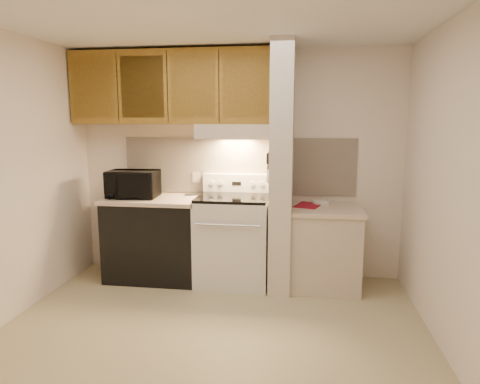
# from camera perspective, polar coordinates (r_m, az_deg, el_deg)

# --- Properties ---
(floor) EXTENTS (3.60, 3.60, 0.00)m
(floor) POSITION_cam_1_polar(r_m,az_deg,el_deg) (3.74, -3.81, -18.22)
(floor) COLOR tan
(floor) RESTS_ON ground
(ceiling) EXTENTS (3.60, 3.60, 0.00)m
(ceiling) POSITION_cam_1_polar(r_m,az_deg,el_deg) (3.40, -4.31, 22.42)
(ceiling) COLOR white
(ceiling) RESTS_ON wall_back
(wall_back) EXTENTS (3.60, 2.50, 0.02)m
(wall_back) POSITION_cam_1_polar(r_m,az_deg,el_deg) (4.81, -0.28, 3.69)
(wall_back) COLOR #F1E1D0
(wall_back) RESTS_ON floor
(wall_left) EXTENTS (0.02, 3.00, 2.50)m
(wall_left) POSITION_cam_1_polar(r_m,az_deg,el_deg) (4.12, -29.34, 1.46)
(wall_left) COLOR #F1E1D0
(wall_left) RESTS_ON floor
(wall_right) EXTENTS (0.02, 3.00, 2.50)m
(wall_right) POSITION_cam_1_polar(r_m,az_deg,el_deg) (3.45, 26.60, 0.34)
(wall_right) COLOR #F1E1D0
(wall_right) RESTS_ON floor
(backsplash) EXTENTS (2.60, 0.02, 0.63)m
(backsplash) POSITION_cam_1_polar(r_m,az_deg,el_deg) (4.80, -0.30, 3.50)
(backsplash) COLOR #F7E4D0
(backsplash) RESTS_ON wall_back
(range_body) EXTENTS (0.76, 0.65, 0.92)m
(range_body) POSITION_cam_1_polar(r_m,az_deg,el_deg) (4.63, -0.90, -6.53)
(range_body) COLOR silver
(range_body) RESTS_ON floor
(oven_window) EXTENTS (0.50, 0.01, 0.30)m
(oven_window) POSITION_cam_1_polar(r_m,az_deg,el_deg) (4.32, -1.57, -7.17)
(oven_window) COLOR black
(oven_window) RESTS_ON range_body
(oven_handle) EXTENTS (0.65, 0.02, 0.02)m
(oven_handle) POSITION_cam_1_polar(r_m,az_deg,el_deg) (4.22, -1.67, -4.46)
(oven_handle) COLOR silver
(oven_handle) RESTS_ON range_body
(cooktop) EXTENTS (0.74, 0.64, 0.03)m
(cooktop) POSITION_cam_1_polar(r_m,az_deg,el_deg) (4.52, -0.92, -0.73)
(cooktop) COLOR black
(cooktop) RESTS_ON range_body
(range_backguard) EXTENTS (0.76, 0.08, 0.20)m
(range_backguard) POSITION_cam_1_polar(r_m,az_deg,el_deg) (4.78, -0.39, 1.23)
(range_backguard) COLOR silver
(range_backguard) RESTS_ON range_body
(range_display) EXTENTS (0.10, 0.01, 0.04)m
(range_display) POSITION_cam_1_polar(r_m,az_deg,el_deg) (4.74, -0.46, 1.16)
(range_display) COLOR black
(range_display) RESTS_ON range_backguard
(range_knob_left_outer) EXTENTS (0.05, 0.02, 0.05)m
(range_knob_left_outer) POSITION_cam_1_polar(r_m,az_deg,el_deg) (4.78, -3.79, 1.22)
(range_knob_left_outer) COLOR silver
(range_knob_left_outer) RESTS_ON range_backguard
(range_knob_left_inner) EXTENTS (0.05, 0.02, 0.05)m
(range_knob_left_inner) POSITION_cam_1_polar(r_m,az_deg,el_deg) (4.76, -2.61, 1.20)
(range_knob_left_inner) COLOR silver
(range_knob_left_inner) RESTS_ON range_backguard
(range_knob_right_inner) EXTENTS (0.05, 0.02, 0.05)m
(range_knob_right_inner) POSITION_cam_1_polar(r_m,az_deg,el_deg) (4.71, 1.70, 1.11)
(range_knob_right_inner) COLOR silver
(range_knob_right_inner) RESTS_ON range_backguard
(range_knob_right_outer) EXTENTS (0.05, 0.02, 0.05)m
(range_knob_right_outer) POSITION_cam_1_polar(r_m,az_deg,el_deg) (4.70, 2.91, 1.08)
(range_knob_right_outer) COLOR silver
(range_knob_right_outer) RESTS_ON range_backguard
(dishwasher_front) EXTENTS (1.00, 0.63, 0.87)m
(dishwasher_front) POSITION_cam_1_polar(r_m,az_deg,el_deg) (4.86, -11.26, -6.25)
(dishwasher_front) COLOR black
(dishwasher_front) RESTS_ON floor
(left_countertop) EXTENTS (1.04, 0.67, 0.04)m
(left_countertop) POSITION_cam_1_polar(r_m,az_deg,el_deg) (4.75, -11.44, -0.96)
(left_countertop) COLOR beige
(left_countertop) RESTS_ON dishwasher_front
(spoon_rest) EXTENTS (0.22, 0.12, 0.01)m
(spoon_rest) POSITION_cam_1_polar(r_m,az_deg,el_deg) (4.82, -6.17, -0.35)
(spoon_rest) COLOR black
(spoon_rest) RESTS_ON left_countertop
(teal_jar) EXTENTS (0.10, 0.10, 0.10)m
(teal_jar) POSITION_cam_1_polar(r_m,az_deg,el_deg) (4.97, -11.48, 0.33)
(teal_jar) COLOR #25625A
(teal_jar) RESTS_ON left_countertop
(outlet) EXTENTS (0.08, 0.01, 0.12)m
(outlet) POSITION_cam_1_polar(r_m,az_deg,el_deg) (4.90, -5.89, 1.98)
(outlet) COLOR beige
(outlet) RESTS_ON backsplash
(microwave) EXTENTS (0.55, 0.39, 0.29)m
(microwave) POSITION_cam_1_polar(r_m,az_deg,el_deg) (4.79, -14.07, 1.04)
(microwave) COLOR black
(microwave) RESTS_ON left_countertop
(partition_pillar) EXTENTS (0.22, 0.70, 2.50)m
(partition_pillar) POSITION_cam_1_polar(r_m,az_deg,el_deg) (4.42, 5.61, 3.12)
(partition_pillar) COLOR beige
(partition_pillar) RESTS_ON floor
(pillar_trim) EXTENTS (0.01, 0.70, 0.04)m
(pillar_trim) POSITION_cam_1_polar(r_m,az_deg,el_deg) (4.42, 4.12, 3.79)
(pillar_trim) COLOR olive
(pillar_trim) RESTS_ON partition_pillar
(knife_strip) EXTENTS (0.02, 0.42, 0.04)m
(knife_strip) POSITION_cam_1_polar(r_m,az_deg,el_deg) (4.37, 4.00, 3.99)
(knife_strip) COLOR black
(knife_strip) RESTS_ON partition_pillar
(knife_blade_a) EXTENTS (0.01, 0.03, 0.16)m
(knife_blade_a) POSITION_cam_1_polar(r_m,az_deg,el_deg) (4.21, 3.65, 2.41)
(knife_blade_a) COLOR silver
(knife_blade_a) RESTS_ON knife_strip
(knife_handle_a) EXTENTS (0.02, 0.02, 0.10)m
(knife_handle_a) POSITION_cam_1_polar(r_m,az_deg,el_deg) (4.20, 3.67, 4.45)
(knife_handle_a) COLOR black
(knife_handle_a) RESTS_ON knife_strip
(knife_blade_b) EXTENTS (0.01, 0.04, 0.18)m
(knife_blade_b) POSITION_cam_1_polar(r_m,az_deg,el_deg) (4.30, 3.74, 2.43)
(knife_blade_b) COLOR silver
(knife_blade_b) RESTS_ON knife_strip
(knife_handle_b) EXTENTS (0.02, 0.02, 0.10)m
(knife_handle_b) POSITION_cam_1_polar(r_m,az_deg,el_deg) (4.28, 3.76, 4.55)
(knife_handle_b) COLOR black
(knife_handle_b) RESTS_ON knife_strip
(knife_blade_c) EXTENTS (0.01, 0.04, 0.20)m
(knife_blade_c) POSITION_cam_1_polar(r_m,az_deg,el_deg) (4.38, 3.82, 2.42)
(knife_blade_c) COLOR silver
(knife_blade_c) RESTS_ON knife_strip
(knife_handle_c) EXTENTS (0.02, 0.02, 0.10)m
(knife_handle_c) POSITION_cam_1_polar(r_m,az_deg,el_deg) (4.37, 3.86, 4.66)
(knife_handle_c) COLOR black
(knife_handle_c) RESTS_ON knife_strip
(knife_blade_d) EXTENTS (0.01, 0.04, 0.16)m
(knife_blade_d) POSITION_cam_1_polar(r_m,az_deg,el_deg) (4.46, 3.90, 2.81)
(knife_blade_d) COLOR silver
(knife_blade_d) RESTS_ON knife_strip
(knife_handle_d) EXTENTS (0.02, 0.02, 0.10)m
(knife_handle_d) POSITION_cam_1_polar(r_m,az_deg,el_deg) (4.43, 3.91, 4.72)
(knife_handle_d) COLOR black
(knife_handle_d) RESTS_ON knife_strip
(knife_blade_e) EXTENTS (0.01, 0.04, 0.18)m
(knife_blade_e) POSITION_cam_1_polar(r_m,az_deg,el_deg) (4.53, 3.97, 2.79)
(knife_blade_e) COLOR silver
(knife_blade_e) RESTS_ON knife_strip
(knife_handle_e) EXTENTS (0.02, 0.02, 0.10)m
(knife_handle_e) POSITION_cam_1_polar(r_m,az_deg,el_deg) (4.51, 3.99, 4.80)
(knife_handle_e) COLOR black
(knife_handle_e) RESTS_ON knife_strip
(oven_mitt) EXTENTS (0.03, 0.09, 0.21)m
(oven_mitt) POSITION_cam_1_polar(r_m,az_deg,el_deg) (4.61, 4.05, 2.08)
(oven_mitt) COLOR gray
(oven_mitt) RESTS_ON partition_pillar
(right_cab_base) EXTENTS (0.70, 0.60, 0.81)m
(right_cab_base) POSITION_cam_1_polar(r_m,az_deg,el_deg) (4.59, 11.23, -7.56)
(right_cab_base) COLOR beige
(right_cab_base) RESTS_ON floor
(right_countertop) EXTENTS (0.74, 0.64, 0.04)m
(right_countertop) POSITION_cam_1_polar(r_m,az_deg,el_deg) (4.49, 11.41, -2.36)
(right_countertop) COLOR beige
(right_countertop) RESTS_ON right_cab_base
(red_folder) EXTENTS (0.32, 0.37, 0.01)m
(red_folder) POSITION_cam_1_polar(r_m,az_deg,el_deg) (4.57, 9.10, -1.74)
(red_folder) COLOR maroon
(red_folder) RESTS_ON right_countertop
(white_box) EXTENTS (0.18, 0.15, 0.04)m
(white_box) POSITION_cam_1_polar(r_m,az_deg,el_deg) (4.65, 10.69, -1.41)
(white_box) COLOR white
(white_box) RESTS_ON right_countertop
(range_hood) EXTENTS (0.78, 0.44, 0.15)m
(range_hood) POSITION_cam_1_polar(r_m,az_deg,el_deg) (4.57, -0.70, 8.09)
(range_hood) COLOR beige
(range_hood) RESTS_ON upper_cabinets
(hood_lip) EXTENTS (0.78, 0.04, 0.06)m
(hood_lip) POSITION_cam_1_polar(r_m,az_deg,el_deg) (4.37, -1.12, 7.43)
(hood_lip) COLOR beige
(hood_lip) RESTS_ON range_hood
(upper_cabinets) EXTENTS (2.18, 0.33, 0.77)m
(upper_cabinets) POSITION_cam_1_polar(r_m,az_deg,el_deg) (4.78, -9.06, 13.56)
(upper_cabinets) COLOR olive
(upper_cabinets) RESTS_ON wall_back
(cab_door_a) EXTENTS (0.46, 0.01, 0.63)m
(cab_door_a) POSITION_cam_1_polar(r_m,az_deg,el_deg) (4.94, -18.98, 13.04)
(cab_door_a) COLOR olive
(cab_door_a) RESTS_ON upper_cabinets
(cab_gap_a) EXTENTS (0.01, 0.01, 0.73)m
(cab_gap_a) POSITION_cam_1_polar(r_m,az_deg,el_deg) (4.82, -16.01, 13.28)
(cab_gap_a) COLOR black
(cab_gap_a) RESTS_ON upper_cabinets
(cab_door_b) EXTENTS (0.46, 0.01, 0.63)m
(cab_door_b) POSITION_cam_1_polar(r_m,az_deg,el_deg) (4.72, -12.90, 13.49)
(cab_door_b) COLOR olive
(cab_door_b) RESTS_ON upper_cabinets
(cab_gap_b) EXTENTS (0.01, 0.01, 0.73)m
(cab_gap_b) POSITION_cam_1_polar(r_m,az_deg,el_deg) (4.63, -9.66, 13.68)
(cab_gap_b) COLOR black
(cab_gap_b) RESTS_ON upper_cabinets
(cab_door_c) EXTENTS (0.46, 0.01, 0.63)m
(cab_door_c) POSITION_cam_1_polar(r_m,az_deg,el_deg) (4.55, -6.29, 13.82)
(cab_door_c) COLOR olive
(cab_door_c) RESTS_ON upper_cabinets
(cab_gap_c) EXTENTS (0.01, 0.01, 0.73)m
(cab_gap_c) POSITION_cam_1_polar(r_m,az_deg,el_deg) (4.49, -2.82, 13.92)
(cab_gap_c) COLOR black
(cab_gap_c) RESTS_ON upper_cabinets
(cab_door_d) EXTENTS (0.46, 0.01, 0.63)m
(cab_door_d) POSITION_cam_1_polar(r_m,az_deg,el_deg) (4.45, 0.73, 13.97)
(cab_door_d) COLOR olive
(cab_door_d) RESTS_ON upper_cabinets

